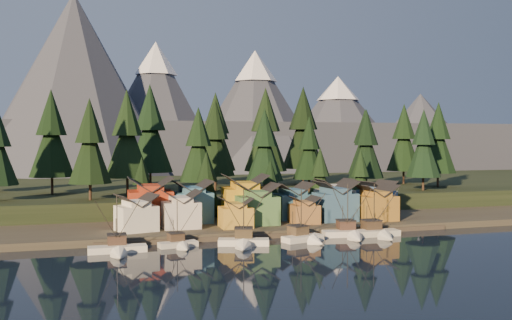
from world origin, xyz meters
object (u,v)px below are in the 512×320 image
object	(u,v)px
boat_2	(243,234)
boat_0	(118,242)
boat_5	(378,226)
house_front_1	(181,208)
boat_3	(306,230)
boat_4	(350,227)
house_back_1	(192,200)
house_back_0	(150,200)
boat_1	(179,237)
house_front_0	(136,212)

from	to	relation	value
boat_2	boat_0	bearing A→B (deg)	-162.97
boat_5	house_front_1	bearing A→B (deg)	159.88
boat_3	boat_4	world-z (taller)	boat_4
boat_5	house_back_1	xyz separation A→B (m)	(-36.60, 23.55, 4.32)
boat_3	boat_5	xyz separation A→B (m)	(17.36, 1.16, -0.00)
boat_0	house_back_0	world-z (taller)	house_back_0
boat_1	boat_2	bearing A→B (deg)	-19.66
boat_5	house_front_0	bearing A→B (deg)	165.44
boat_0	boat_5	world-z (taller)	boat_5
boat_5	boat_4	bearing A→B (deg)	169.88
boat_2	boat_3	bearing A→B (deg)	19.89
house_back_1	boat_2	bearing A→B (deg)	-79.38
boat_1	house_back_0	bearing A→B (deg)	88.11
boat_1	house_front_0	bearing A→B (deg)	107.67
house_back_0	boat_1	bearing A→B (deg)	-80.67
house_front_0	boat_3	bearing A→B (deg)	-38.84
boat_2	boat_5	distance (m)	31.04
boat_5	house_front_1	xyz separation A→B (m)	(-40.54, 15.75, 3.47)
boat_0	boat_3	distance (m)	37.94
boat_3	house_back_1	world-z (taller)	house_back_1
boat_1	house_back_0	size ratio (longest dim) A/B	0.93
boat_2	house_front_0	size ratio (longest dim) A/B	1.32
boat_2	house_front_0	distance (m)	25.46
house_back_0	boat_3	bearing A→B (deg)	-38.38
boat_2	boat_5	size ratio (longest dim) A/B	0.98
boat_5	house_back_0	size ratio (longest dim) A/B	1.16
boat_1	house_back_1	xyz separation A→B (m)	(6.78, 23.24, 4.71)
boat_0	boat_5	size ratio (longest dim) A/B	0.95
boat_1	house_front_0	xyz separation A→B (m)	(-7.06, 13.84, 3.64)
house_front_1	house_back_1	distance (m)	8.78
boat_1	boat_3	xyz separation A→B (m)	(26.02, -1.46, 0.39)
boat_0	boat_2	xyz separation A→B (m)	(24.31, 0.20, 0.23)
boat_2	boat_4	bearing A→B (deg)	23.77
boat_1	boat_4	distance (m)	37.34
house_front_0	house_back_1	xyz separation A→B (m)	(13.84, 9.40, 1.07)
boat_1	boat_2	distance (m)	12.61
boat_0	boat_5	bearing A→B (deg)	2.16
boat_3	house_back_1	bearing A→B (deg)	111.33
boat_3	boat_5	distance (m)	17.40
boat_2	house_front_1	size ratio (longest dim) A/B	1.50
boat_4	house_front_0	distance (m)	46.36
boat_3	boat_4	distance (m)	11.56
house_back_0	boat_2	bearing A→B (deg)	-56.84
boat_4	house_back_1	world-z (taller)	house_back_1
boat_3	house_front_1	xyz separation A→B (m)	(-23.18, 16.91, 3.47)
boat_0	house_back_1	bearing A→B (deg)	53.91
boat_2	boat_1	bearing A→B (deg)	-173.76
house_back_0	house_back_1	size ratio (longest dim) A/B	1.10
boat_1	boat_0	bearing A→B (deg)	-177.69
boat_4	house_front_0	size ratio (longest dim) A/B	1.34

